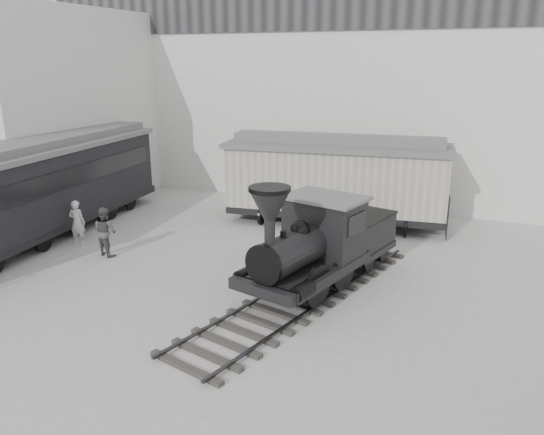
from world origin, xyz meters
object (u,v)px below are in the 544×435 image
at_px(passenger_coach, 42,188).
at_px(locomotive, 318,248).
at_px(boxcar, 336,178).
at_px(visitor_b, 105,231).
at_px(visitor_a, 77,222).

bearing_deg(passenger_coach, locomotive, -8.37).
bearing_deg(passenger_coach, boxcar, 25.87).
relative_size(boxcar, passenger_coach, 0.70).
height_order(locomotive, passenger_coach, passenger_coach).
distance_m(locomotive, visitor_b, 7.90).
bearing_deg(boxcar, locomotive, -85.53).
height_order(passenger_coach, visitor_b, passenger_coach).
bearing_deg(passenger_coach, visitor_a, -11.82).
height_order(visitor_a, visitor_b, visitor_b).
bearing_deg(visitor_a, passenger_coach, -17.00).
height_order(boxcar, passenger_coach, boxcar).
bearing_deg(boxcar, passenger_coach, -156.03).
bearing_deg(locomotive, visitor_a, -168.30).
distance_m(locomotive, passenger_coach, 11.49).
bearing_deg(visitor_a, visitor_b, 152.26).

